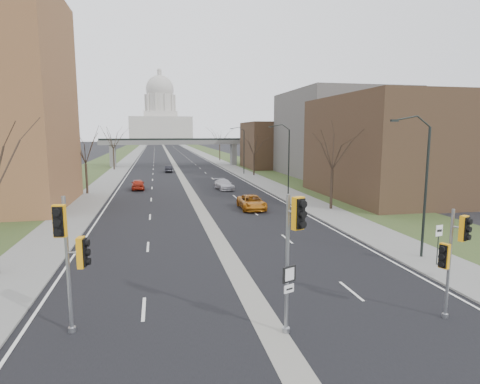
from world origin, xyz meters
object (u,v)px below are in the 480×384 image
object	(u,v)px
signal_pole_right	(453,249)
car_left_far	(168,169)
signal_pole_median	(293,240)
car_left_near	(138,184)
car_right_mid	(224,185)
car_right_near	(252,202)
signal_pole_left	(70,246)
speed_limit_sign	(438,238)

from	to	relation	value
signal_pole_right	car_left_far	world-z (taller)	signal_pole_right
signal_pole_median	car_left_far	distance (m)	66.63
signal_pole_right	car_left_near	world-z (taller)	signal_pole_right
signal_pole_median	signal_pole_right	distance (m)	6.86
car_left_near	car_right_mid	size ratio (longest dim) A/B	0.91
car_right_near	car_left_near	bearing A→B (deg)	126.49
signal_pole_right	car_right_mid	xyz separation A→B (m)	(-2.74, 40.27, -2.39)
signal_pole_right	signal_pole_median	bearing A→B (deg)	154.96
signal_pole_median	car_right_mid	size ratio (longest dim) A/B	1.16
signal_pole_median	signal_pole_left	bearing A→B (deg)	143.67
signal_pole_median	car_right_mid	world-z (taller)	signal_pole_median
signal_pole_right	car_right_near	distance (m)	25.75
signal_pole_right	car_right_mid	size ratio (longest dim) A/B	0.99
signal_pole_left	signal_pole_right	world-z (taller)	signal_pole_left
car_left_near	speed_limit_sign	bearing A→B (deg)	114.30
car_left_near	car_right_near	xyz separation A→B (m)	(12.01, -17.10, -0.01)
signal_pole_median	car_right_near	xyz separation A→B (m)	(4.49, 25.44, -3.12)
signal_pole_median	speed_limit_sign	world-z (taller)	signal_pole_median
speed_limit_sign	car_left_far	bearing A→B (deg)	90.94
signal_pole_median	signal_pole_right	bearing A→B (deg)	-24.58
car_left_near	car_left_far	size ratio (longest dim) A/B	1.11
car_left_near	car_right_mid	world-z (taller)	car_left_near
signal_pole_left	car_right_near	distance (m)	26.96
signal_pole_left	car_left_far	world-z (taller)	signal_pole_left
speed_limit_sign	car_right_mid	bearing A→B (deg)	89.66
signal_pole_left	speed_limit_sign	world-z (taller)	signal_pole_left
car_right_near	signal_pole_median	bearing A→B (deg)	-98.61
car_left_near	signal_pole_median	bearing A→B (deg)	97.48
car_left_near	car_right_mid	xyz separation A→B (m)	(11.59, -2.36, -0.05)
speed_limit_sign	car_right_near	distance (m)	20.55
car_left_far	car_right_near	world-z (taller)	car_right_near
car_right_mid	car_right_near	bearing A→B (deg)	-96.19
speed_limit_sign	car_right_mid	xyz separation A→B (m)	(-6.91, 34.20, -1.07)
speed_limit_sign	car_left_far	xyz separation A→B (m)	(-13.65, 60.53, -1.11)
signal_pole_right	car_right_mid	world-z (taller)	signal_pole_right
signal_pole_left	signal_pole_right	distance (m)	15.14
car_right_near	car_right_mid	world-z (taller)	car_right_near
signal_pole_median	car_left_far	size ratio (longest dim) A/B	1.42
car_right_mid	signal_pole_left	bearing A→B (deg)	-115.55
signal_pole_left	car_left_far	size ratio (longest dim) A/B	1.40
signal_pole_median	car_left_far	xyz separation A→B (m)	(-2.67, 66.50, -3.20)
car_left_near	car_right_mid	bearing A→B (deg)	165.94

